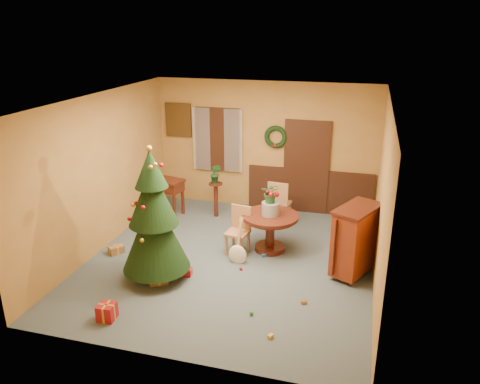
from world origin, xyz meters
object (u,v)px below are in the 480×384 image
(dining_table, at_px, (270,226))
(christmas_tree, at_px, (154,218))
(chair_near, at_px, (239,228))
(sideboard, at_px, (355,239))
(writing_desk, at_px, (164,187))

(dining_table, distance_m, christmas_tree, 2.28)
(chair_near, height_order, sideboard, sideboard)
(christmas_tree, xyz_separation_m, sideboard, (3.17, 1.01, -0.44))
(christmas_tree, distance_m, writing_desk, 2.92)
(chair_near, relative_size, christmas_tree, 0.39)
(chair_near, height_order, writing_desk, chair_near)
(chair_near, height_order, christmas_tree, christmas_tree)
(dining_table, xyz_separation_m, writing_desk, (-2.68, 1.18, 0.11))
(christmas_tree, height_order, sideboard, christmas_tree)
(writing_desk, bearing_deg, christmas_tree, -68.40)
(chair_near, bearing_deg, writing_desk, 146.81)
(christmas_tree, bearing_deg, dining_table, 42.84)
(christmas_tree, bearing_deg, writing_desk, 111.60)
(dining_table, height_order, christmas_tree, christmas_tree)
(dining_table, distance_m, sideboard, 1.64)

